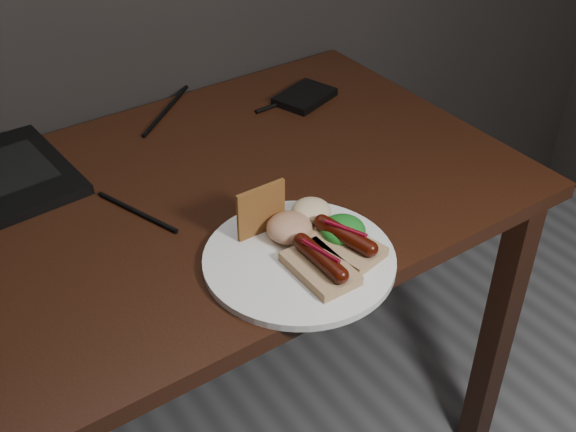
# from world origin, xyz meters

# --- Properties ---
(desk) EXTENTS (1.40, 0.70, 0.75)m
(desk) POSITION_xyz_m (0.00, 1.38, 0.66)
(desk) COLOR #34170D
(desk) RESTS_ON ground
(hard_drive) EXTENTS (0.14, 0.12, 0.02)m
(hard_drive) POSITION_xyz_m (0.49, 1.56, 0.76)
(hard_drive) COLOR black
(hard_drive) RESTS_ON desk
(desk_cables) EXTENTS (0.92, 0.45, 0.01)m
(desk_cables) POSITION_xyz_m (0.05, 1.54, 0.75)
(desk_cables) COLOR black
(desk_cables) RESTS_ON desk
(plate) EXTENTS (0.33, 0.33, 0.01)m
(plate) POSITION_xyz_m (0.17, 1.13, 0.76)
(plate) COLOR white
(plate) RESTS_ON desk
(bread_sausage_center) EXTENTS (0.07, 0.12, 0.04)m
(bread_sausage_center) POSITION_xyz_m (0.18, 1.08, 0.78)
(bread_sausage_center) COLOR tan
(bread_sausage_center) RESTS_ON plate
(bread_sausage_right) EXTENTS (0.09, 0.13, 0.04)m
(bread_sausage_right) POSITION_xyz_m (0.24, 1.10, 0.78)
(bread_sausage_right) COLOR tan
(bread_sausage_right) RESTS_ON plate
(crispbread) EXTENTS (0.09, 0.01, 0.08)m
(crispbread) POSITION_xyz_m (0.16, 1.21, 0.80)
(crispbread) COLOR #B06F30
(crispbread) RESTS_ON plate
(salad_greens) EXTENTS (0.07, 0.07, 0.04)m
(salad_greens) POSITION_xyz_m (0.25, 1.13, 0.78)
(salad_greens) COLOR #115717
(salad_greens) RESTS_ON plate
(salsa_mound) EXTENTS (0.07, 0.07, 0.04)m
(salsa_mound) POSITION_xyz_m (0.19, 1.18, 0.78)
(salsa_mound) COLOR maroon
(salsa_mound) RESTS_ON plate
(coleslaw_mound) EXTENTS (0.06, 0.06, 0.04)m
(coleslaw_mound) POSITION_xyz_m (0.24, 1.20, 0.78)
(coleslaw_mound) COLOR silver
(coleslaw_mound) RESTS_ON plate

